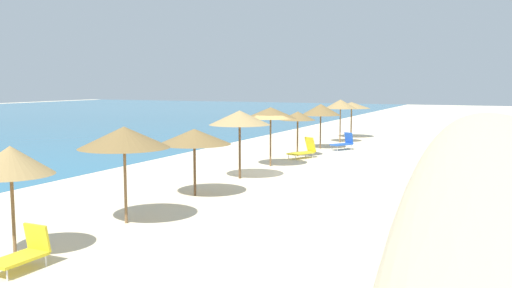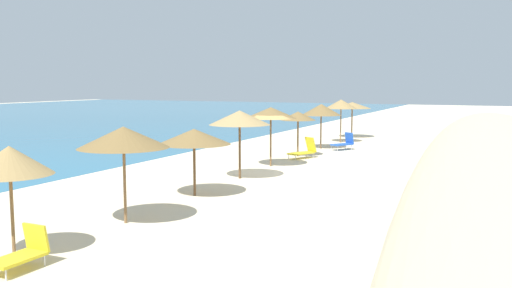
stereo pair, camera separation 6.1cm
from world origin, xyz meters
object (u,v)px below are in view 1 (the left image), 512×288
Objects in this scene: beach_umbrella_8 at (341,104)px; beach_umbrella_7 at (321,110)px; beach_umbrella_3 at (194,137)px; beach_umbrella_4 at (240,118)px; beach_umbrella_5 at (271,113)px; lounge_chair_2 at (24,252)px; beach_umbrella_2 at (124,137)px; beach_umbrella_1 at (10,161)px; beach_umbrella_9 at (352,105)px; lounge_chair_0 at (344,143)px; lounge_chair_1 at (304,150)px; beach_umbrella_6 at (298,116)px.

beach_umbrella_7 is at bearing 177.76° from beach_umbrella_8.
beach_umbrella_4 is at bearing 1.74° from beach_umbrella_3.
beach_umbrella_5 is 2.28× the size of lounge_chair_2.
beach_umbrella_3 is 2.09× the size of lounge_chair_2.
beach_umbrella_5 is at bearing 2.14° from beach_umbrella_3.
beach_umbrella_2 is at bearing -177.33° from beach_umbrella_3.
beach_umbrella_4 reaches higher than beach_umbrella_3.
beach_umbrella_9 is (30.59, 0.16, 0.10)m from beach_umbrella_1.
beach_umbrella_4 is at bearing 114.68° from lounge_chair_0.
beach_umbrella_1 reaches higher than beach_umbrella_3.
lounge_chair_0 is at bearing -168.45° from beach_umbrella_9.
beach_umbrella_5 reaches higher than beach_umbrella_2.
lounge_chair_0 is (15.35, -1.16, -1.69)m from beach_umbrella_3.
beach_umbrella_2 is 15.22m from lounge_chair_1.
lounge_chair_1 is at bearing 109.18° from lounge_chair_0.
beach_umbrella_9 is 31.19m from lounge_chair_2.
lounge_chair_1 reaches higher than lounge_chair_0.
beach_umbrella_5 is 7.91m from beach_umbrella_7.
beach_umbrella_4 reaches higher than beach_umbrella_6.
beach_umbrella_7 is at bearing 27.20° from lounge_chair_0.
beach_umbrella_9 is (3.54, 0.18, -0.22)m from beach_umbrella_8.
beach_umbrella_1 is 15.33m from beach_umbrella_5.
beach_umbrella_3 is 0.96× the size of beach_umbrella_7.
beach_umbrella_4 is 11.75m from lounge_chair_0.
beach_umbrella_6 is 3.98m from beach_umbrella_7.
lounge_chair_0 is at bearing -161.02° from beach_umbrella_8.
beach_umbrella_4 is 1.01× the size of beach_umbrella_5.
beach_umbrella_3 is 0.91× the size of beach_umbrella_4.
lounge_chair_0 is (23.13, -1.36, -1.83)m from beach_umbrella_1.
lounge_chair_2 is (-27.57, -0.85, -2.21)m from beach_umbrella_8.
lounge_chair_1 is 19.21m from lounge_chair_2.
beach_umbrella_7 reaches higher than lounge_chair_1.
beach_umbrella_7 is at bearing -57.46° from lounge_chair_1.
lounge_chair_0 is at bearing -4.33° from beach_umbrella_3.
beach_umbrella_3 is 15.49m from lounge_chair_0.
beach_umbrella_1 is 1.00× the size of beach_umbrella_3.
lounge_chair_2 is at bearing -178.11° from beach_umbrella_9.
lounge_chair_1 is (18.68, -0.42, -1.85)m from beach_umbrella_1.
beach_umbrella_8 is at bearing -177.11° from beach_umbrella_9.
beach_umbrella_2 is 26.98m from beach_umbrella_9.
beach_umbrella_2 is at bearing -178.82° from beach_umbrella_9.
beach_umbrella_3 is at bearing -178.26° from beach_umbrella_4.
beach_umbrella_3 is at bearing -1.46° from beach_umbrella_1.
beach_umbrella_7 is 1.81× the size of lounge_chair_0.
beach_umbrella_1 is at bearing -179.69° from beach_umbrella_9.
lounge_chair_1 is (7.03, -0.34, -2.16)m from beach_umbrella_4.
beach_umbrella_6 is at bearing -19.23° from lounge_chair_1.
lounge_chair_0 is at bearing -93.84° from beach_umbrella_7.
lounge_chair_1 is at bearing -8.62° from beach_umbrella_5.
beach_umbrella_2 is at bearing -177.67° from beach_umbrella_5.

